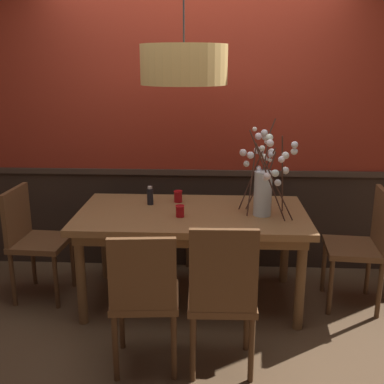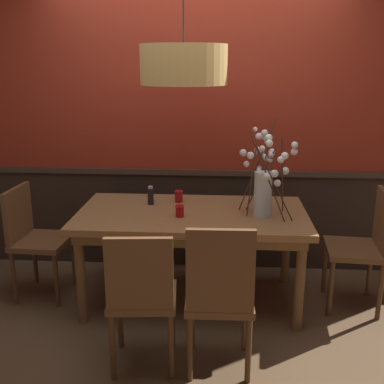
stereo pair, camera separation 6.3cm
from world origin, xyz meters
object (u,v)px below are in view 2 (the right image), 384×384
object	(u,v)px
chair_far_side_left	(169,206)
candle_holder_nearer_edge	(180,211)
dining_table	(192,222)
chair_far_side_right	(221,206)
chair_head_west_end	(34,235)
condiment_bottle	(151,196)
chair_near_side_right	(220,293)
chair_near_side_left	(142,294)
vase_with_blossoms	(264,182)
candle_holder_nearer_center	(179,196)
chair_head_east_end	(365,243)
pendant_lamp	(184,65)

from	to	relation	value
chair_far_side_left	candle_holder_nearer_edge	world-z (taller)	chair_far_side_left
dining_table	chair_far_side_right	world-z (taller)	chair_far_side_right
chair_head_west_end	condiment_bottle	xyz separation A→B (m)	(0.93, 0.14, 0.30)
chair_near_side_right	condiment_bottle	bearing A→B (deg)	118.22
chair_near_side_left	vase_with_blossoms	size ratio (longest dim) A/B	1.30
dining_table	candle_holder_nearer_center	world-z (taller)	candle_holder_nearer_center
chair_head_east_end	vase_with_blossoms	bearing A→B (deg)	-176.19
dining_table	chair_far_side_left	distance (m)	0.91
chair_near_side_right	condiment_bottle	size ratio (longest dim) A/B	6.51
chair_far_side_right	chair_near_side_right	bearing A→B (deg)	-89.80
vase_with_blossoms	candle_holder_nearer_center	world-z (taller)	vase_with_blossoms
pendant_lamp	chair_head_west_end	bearing A→B (deg)	174.97
chair_far_side_left	chair_near_side_left	distance (m)	1.74
chair_head_west_end	condiment_bottle	world-z (taller)	chair_head_west_end
chair_far_side_left	condiment_bottle	world-z (taller)	chair_far_side_left
chair_far_side_right	candle_holder_nearer_edge	bearing A→B (deg)	-106.85
chair_head_west_end	vase_with_blossoms	world-z (taller)	vase_with_blossoms
chair_far_side_right	vase_with_blossoms	world-z (taller)	vase_with_blossoms
dining_table	chair_head_west_end	xyz separation A→B (m)	(-1.27, 0.03, -0.15)
dining_table	chair_head_west_end	bearing A→B (deg)	178.85
dining_table	chair_far_side_right	distance (m)	0.90
chair_far_side_left	pendant_lamp	size ratio (longest dim) A/B	0.73
chair_head_east_end	vase_with_blossoms	xyz separation A→B (m)	(-0.78, -0.05, 0.47)
chair_near_side_left	chair_far_side_left	bearing A→B (deg)	91.14
chair_head_west_end	chair_far_side_left	world-z (taller)	chair_far_side_left
condiment_bottle	chair_head_east_end	bearing A→B (deg)	-5.78
pendant_lamp	chair_head_east_end	bearing A→B (deg)	3.47
vase_with_blossoms	candle_holder_nearer_edge	xyz separation A→B (m)	(-0.61, -0.07, -0.21)
candle_holder_nearer_center	pendant_lamp	world-z (taller)	pendant_lamp
dining_table	condiment_bottle	size ratio (longest dim) A/B	11.61
condiment_bottle	chair_near_side_right	bearing A→B (deg)	-61.78
chair_far_side_right	chair_head_east_end	world-z (taller)	chair_far_side_right
candle_holder_nearer_center	candle_holder_nearer_edge	world-z (taller)	candle_holder_nearer_center
dining_table	chair_near_side_right	world-z (taller)	chair_near_side_right
vase_with_blossoms	chair_far_side_left	bearing A→B (deg)	131.65
candle_holder_nearer_edge	pendant_lamp	xyz separation A→B (m)	(0.03, 0.04, 1.04)
candle_holder_nearer_edge	condiment_bottle	bearing A→B (deg)	131.85
chair_head_east_end	condiment_bottle	xyz separation A→B (m)	(-1.65, 0.17, 0.29)
vase_with_blossoms	candle_holder_nearer_center	size ratio (longest dim) A/B	7.46
chair_head_west_end	chair_far_side_left	xyz separation A→B (m)	(0.99, 0.83, 0.00)
chair_far_side_left	condiment_bottle	distance (m)	0.75
chair_near_side_left	chair_far_side_right	bearing A→B (deg)	75.37
chair_far_side_right	chair_far_side_left	xyz separation A→B (m)	(-0.49, -0.01, -0.00)
chair_head_west_end	vase_with_blossoms	size ratio (longest dim) A/B	1.29
chair_head_east_end	pendant_lamp	distance (m)	1.88
chair_head_west_end	candle_holder_nearer_edge	distance (m)	1.23
chair_near_side_left	candle_holder_nearer_center	world-z (taller)	chair_near_side_left
condiment_bottle	vase_with_blossoms	bearing A→B (deg)	-14.04
chair_far_side_left	chair_near_side_left	world-z (taller)	chair_near_side_left
dining_table	candle_holder_nearer_center	size ratio (longest dim) A/B	18.44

